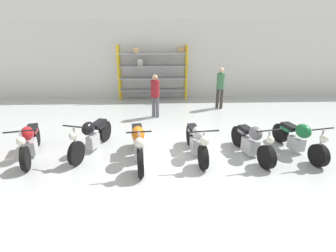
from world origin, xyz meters
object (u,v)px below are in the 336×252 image
at_px(shelving_rack, 153,71).
at_px(motorcycle_silver, 197,141).
at_px(motorcycle_orange, 138,143).
at_px(motorcycle_grey, 252,142).
at_px(motorcycle_green, 299,138).
at_px(motorcycle_black, 91,136).
at_px(person_near_rack, 155,93).
at_px(person_browsing, 220,85).
at_px(motorcycle_red, 30,141).

bearing_deg(shelving_rack, motorcycle_silver, -78.52).
distance_m(motorcycle_orange, motorcycle_grey, 3.00).
relative_size(motorcycle_grey, motorcycle_green, 0.93).
distance_m(shelving_rack, motorcycle_grey, 6.80).
distance_m(motorcycle_orange, motorcycle_green, 4.34).
bearing_deg(motorcycle_black, person_near_rack, 165.82).
xyz_separation_m(motorcycle_grey, person_browsing, (0.11, 4.44, 0.61)).
bearing_deg(motorcycle_green, person_near_rack, -141.34).
height_order(motorcycle_silver, person_browsing, person_browsing).
bearing_deg(motorcycle_green, motorcycle_silver, -99.89).
xyz_separation_m(motorcycle_silver, motorcycle_green, (2.80, 0.09, -0.01)).
bearing_deg(motorcycle_black, motorcycle_grey, 100.63).
bearing_deg(motorcycle_grey, person_browsing, 165.54).
distance_m(motorcycle_black, motorcycle_silver, 2.88).
relative_size(shelving_rack, motorcycle_orange, 1.48).
distance_m(person_browsing, person_near_rack, 2.91).
xyz_separation_m(motorcycle_black, motorcycle_green, (5.65, -0.31, -0.04)).
relative_size(motorcycle_black, motorcycle_green, 1.02).
xyz_separation_m(motorcycle_black, person_near_rack, (1.73, 2.95, 0.48)).
height_order(shelving_rack, motorcycle_orange, shelving_rack).
height_order(shelving_rack, motorcycle_red, shelving_rack).
relative_size(motorcycle_red, motorcycle_silver, 1.02).
bearing_deg(motorcycle_silver, person_browsing, 154.07).
height_order(shelving_rack, motorcycle_black, shelving_rack).
xyz_separation_m(motorcycle_orange, motorcycle_grey, (3.00, 0.18, -0.10)).
distance_m(motorcycle_grey, person_browsing, 4.48).
bearing_deg(motorcycle_black, motorcycle_silver, 98.38).
xyz_separation_m(shelving_rack, motorcycle_green, (4.05, -6.04, -0.91)).
distance_m(shelving_rack, motorcycle_green, 7.33).
distance_m(motorcycle_black, motorcycle_orange, 1.46).
bearing_deg(motorcycle_red, motorcycle_grey, 74.19).
xyz_separation_m(motorcycle_red, person_near_rack, (3.28, 3.21, 0.51)).
distance_m(shelving_rack, person_near_rack, 2.82).
distance_m(motorcycle_black, motorcycle_grey, 4.34).
bearing_deg(person_near_rack, motorcycle_green, 87.52).
xyz_separation_m(motorcycle_orange, motorcycle_green, (4.33, 0.30, -0.07)).
distance_m(motorcycle_red, motorcycle_silver, 4.40).
relative_size(motorcycle_black, motorcycle_orange, 0.97).
bearing_deg(motorcycle_silver, motorcycle_grey, 82.67).
height_order(motorcycle_grey, motorcycle_green, same).
relative_size(motorcycle_orange, person_near_rack, 1.33).
height_order(motorcycle_green, person_browsing, person_browsing).
height_order(motorcycle_red, motorcycle_green, motorcycle_red).
height_order(motorcycle_black, motorcycle_orange, motorcycle_orange).
relative_size(motorcycle_red, motorcycle_orange, 0.94).
height_order(person_browsing, person_near_rack, person_browsing).
bearing_deg(shelving_rack, motorcycle_black, -105.61).
bearing_deg(motorcycle_green, motorcycle_grey, -96.62).
bearing_deg(motorcycle_grey, shelving_rack, -169.18).
xyz_separation_m(motorcycle_red, motorcycle_silver, (4.40, -0.13, -0.01)).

